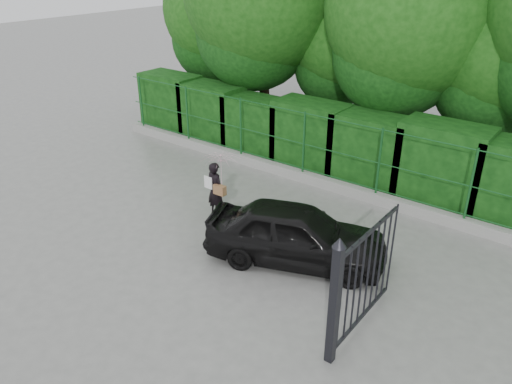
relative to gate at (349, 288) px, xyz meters
The scene contains 8 objects.
ground 4.81m from the gate, behind, with size 80.00×80.00×0.00m, color gray.
kerb 7.04m from the gate, 131.36° to the left, with size 14.00×0.25×0.30m, color #9E9E99.
fence 6.82m from the gate, 129.97° to the left, with size 14.13×0.06×1.80m.
hedge 7.69m from the gate, 125.96° to the left, with size 14.20×1.20×2.19m.
trees 9.76m from the gate, 112.24° to the left, with size 17.10×6.15×8.08m.
gate is the anchor object (origin of this frame).
woman 5.18m from the gate, 155.20° to the left, with size 0.98×1.00×1.71m.
car 2.71m from the gate, 141.65° to the left, with size 1.55×3.86×1.32m, color black.
Camera 1 is at (7.40, -6.86, 6.14)m, focal length 35.00 mm.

